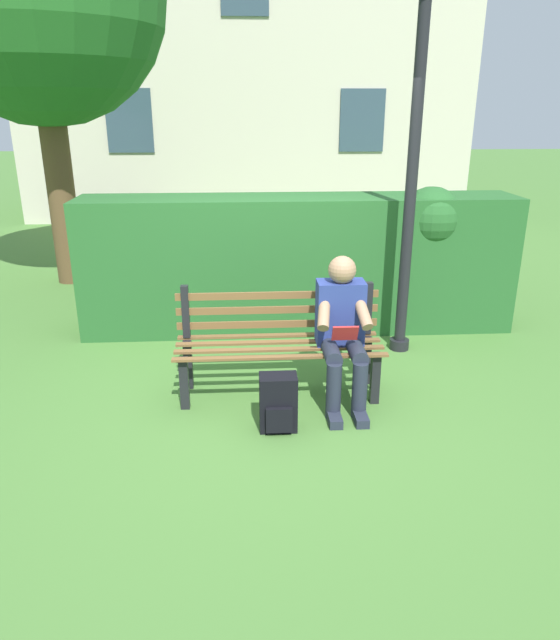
% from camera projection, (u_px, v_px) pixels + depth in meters
% --- Properties ---
extents(ground, '(60.00, 60.00, 0.00)m').
position_uv_depth(ground, '(279.00, 395.00, 4.87)').
color(ground, '#477533').
extents(park_bench, '(1.68, 0.52, 0.90)m').
position_uv_depth(park_bench, '(279.00, 341.00, 4.78)').
color(park_bench, black).
rests_on(park_bench, ground).
extents(person_seated, '(0.44, 0.73, 1.18)m').
position_uv_depth(person_seated, '(342.00, 328.00, 4.58)').
color(person_seated, navy).
rests_on(person_seated, ground).
extents(hedge_backdrop, '(4.51, 0.77, 1.52)m').
position_uv_depth(hedge_backdrop, '(301.00, 260.00, 6.13)').
color(hedge_backdrop, '#265B28').
rests_on(hedge_backdrop, ground).
extents(building_facade, '(9.24, 3.31, 7.22)m').
position_uv_depth(building_facade, '(245.00, 41.00, 12.52)').
color(building_facade, beige).
rests_on(building_facade, ground).
extents(backpack, '(0.28, 0.25, 0.43)m').
position_uv_depth(backpack, '(278.00, 403.00, 4.28)').
color(backpack, black).
rests_on(backpack, ground).
extents(lamp_post, '(0.25, 0.25, 3.34)m').
position_uv_depth(lamp_post, '(414.00, 150.00, 5.14)').
color(lamp_post, black).
rests_on(lamp_post, ground).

